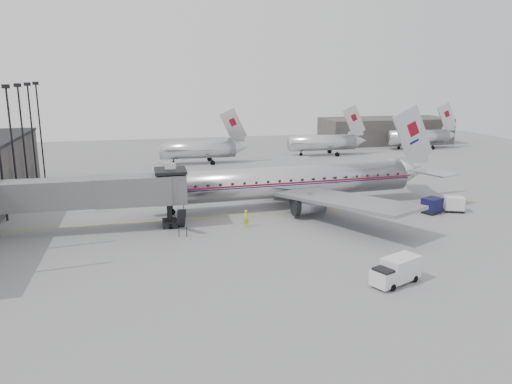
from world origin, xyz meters
TOP-DOWN VIEW (x-y plane):
  - ground at (0.00, 0.00)m, footprint 160.00×160.00m
  - hangar at (45.00, 60.00)m, footprint 30.00×12.00m
  - apron_line at (3.00, 6.00)m, footprint 60.00×0.15m
  - jet_bridge at (-16.66, 3.67)m, footprint 21.00×6.20m
  - floodlight_masts at (-27.50, 13.00)m, footprint 0.90×42.25m
  - distant_aircraft_near at (-1.79, 42.00)m, footprint 16.39×3.20m
  - distant_aircraft_mid at (24.21, 46.00)m, footprint 16.39×3.20m
  - distant_aircraft_far at (48.21, 50.00)m, footprint 16.39×3.20m
  - airliner at (6.79, 9.05)m, footprint 39.78×36.79m
  - service_van at (7.64, -16.02)m, footprint 4.82×3.44m
  - baggage_cart_navy at (22.00, 2.00)m, footprint 2.91×2.63m
  - baggage_cart_white at (25.00, 2.00)m, footprint 2.85×2.56m
  - ramp_worker at (-1.08, 1.52)m, footprint 0.72×0.50m

SIDE VIEW (x-z plane):
  - ground at x=0.00m, z-range 0.00..0.00m
  - apron_line at x=3.00m, z-range 0.00..0.01m
  - ramp_worker at x=-1.08m, z-range 0.00..1.91m
  - baggage_cart_white at x=25.00m, z-range 0.06..1.90m
  - baggage_cart_navy at x=22.00m, z-range 0.06..1.93m
  - service_van at x=7.64m, z-range 0.05..2.18m
  - distant_aircraft_near at x=-1.79m, z-range -2.40..7.86m
  - distant_aircraft_mid at x=24.21m, z-range -2.40..7.86m
  - distant_aircraft_far at x=48.21m, z-range -2.40..7.86m
  - hangar at x=45.00m, z-range 0.00..6.00m
  - airliner at x=6.79m, z-range -3.12..9.45m
  - jet_bridge at x=-16.66m, z-range 0.63..7.73m
  - floodlight_masts at x=-27.50m, z-range 0.74..15.99m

